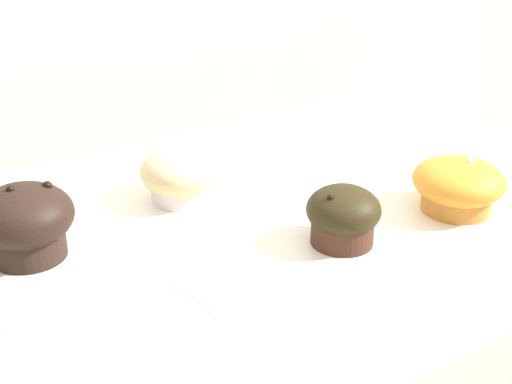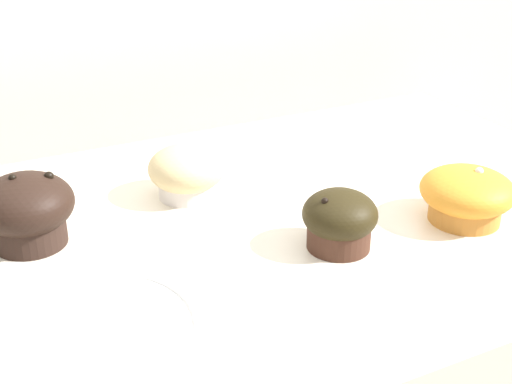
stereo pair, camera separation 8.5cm
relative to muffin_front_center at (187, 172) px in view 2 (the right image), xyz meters
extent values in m
cube|color=beige|center=(0.06, 0.50, -0.04)|extent=(3.20, 0.10, 1.80)
cylinder|color=silver|center=(0.00, 0.00, -0.01)|extent=(0.08, 0.08, 0.04)
ellipsoid|color=#DABF86|center=(0.00, 0.00, 0.01)|extent=(0.10, 0.10, 0.06)
cylinder|color=#C98034|center=(0.28, -0.22, -0.01)|extent=(0.09, 0.09, 0.04)
ellipsoid|color=orange|center=(0.28, -0.22, 0.01)|extent=(0.11, 0.11, 0.05)
sphere|color=white|center=(0.29, -0.22, 0.03)|extent=(0.01, 0.01, 0.01)
cylinder|color=#44271C|center=(0.10, -0.20, -0.01)|extent=(0.07, 0.07, 0.04)
ellipsoid|color=black|center=(0.10, -0.20, 0.01)|extent=(0.09, 0.09, 0.05)
sphere|color=black|center=(0.08, -0.21, 0.03)|extent=(0.01, 0.01, 0.01)
cylinder|color=black|center=(-0.21, -0.04, -0.01)|extent=(0.08, 0.08, 0.05)
ellipsoid|color=black|center=(-0.21, -0.04, 0.02)|extent=(0.11, 0.11, 0.07)
sphere|color=black|center=(-0.22, -0.03, 0.05)|extent=(0.01, 0.01, 0.01)
sphere|color=black|center=(-0.18, -0.04, 0.05)|extent=(0.01, 0.01, 0.01)
cylinder|color=white|center=(-0.20, -0.24, -0.03)|extent=(0.21, 0.21, 0.01)
torus|color=white|center=(-0.20, -0.24, -0.03)|extent=(0.21, 0.21, 0.01)
camera|label=1|loc=(-0.37, -0.75, 0.38)|focal=50.00mm
camera|label=2|loc=(-0.30, -0.80, 0.38)|focal=50.00mm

